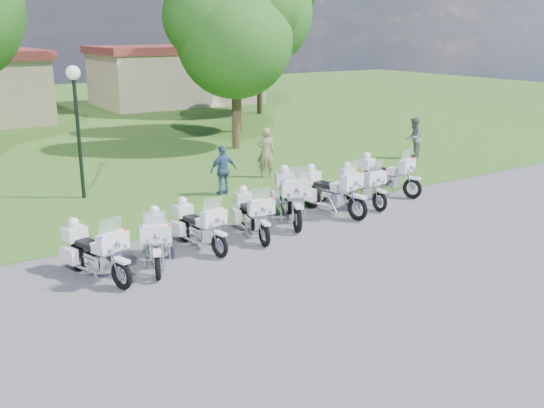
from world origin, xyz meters
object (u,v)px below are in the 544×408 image
motorcycle_5 (330,190)px  bystander_a (266,153)px  motorcycle_7 (386,174)px  motorcycle_2 (198,225)px  lamp_post (75,99)px  bystander_c (223,170)px  motorcycle_1 (156,239)px  motorcycle_6 (360,185)px  bystander_b (414,138)px  motorcycle_4 (290,195)px  motorcycle_3 (252,213)px  motorcycle_0 (94,251)px

motorcycle_5 → bystander_a: 4.91m
motorcycle_5 → motorcycle_7: bearing=-176.7°
motorcycle_2 → lamp_post: 6.77m
lamp_post → bystander_c: (4.00, -2.06, -2.34)m
motorcycle_1 → motorcycle_7: (8.78, 1.84, 0.04)m
motorcycle_2 → motorcycle_6: motorcycle_6 is taller
motorcycle_6 → bystander_c: (-3.03, 3.27, 0.20)m
motorcycle_6 → bystander_b: bystander_b is taller
motorcycle_2 → motorcycle_7: (7.49, 1.36, 0.06)m
bystander_b → motorcycle_2: bearing=-11.6°
motorcycle_1 → motorcycle_6: 7.37m
motorcycle_5 → motorcycle_4: bearing=-13.1°
motorcycle_2 → bystander_c: bearing=-133.8°
motorcycle_3 → motorcycle_5: size_ratio=0.88×
motorcycle_4 → bystander_a: bystander_a is taller
motorcycle_7 → bystander_a: (-2.09, 4.08, 0.25)m
motorcycle_5 → lamp_post: bearing=-55.8°
motorcycle_3 → motorcycle_7: bearing=-157.3°
motorcycle_0 → bystander_b: size_ratio=1.27×
motorcycle_1 → motorcycle_5: motorcycle_5 is taller
motorcycle_1 → lamp_post: size_ratio=0.50×
motorcycle_1 → motorcycle_6: bearing=-148.9°
motorcycle_1 → bystander_a: (6.69, 5.91, 0.29)m
motorcycle_3 → lamp_post: bearing=-55.8°
motorcycle_4 → motorcycle_7: bearing=-147.7°
motorcycle_5 → bystander_b: bearing=-162.3°
motorcycle_0 → motorcycle_4: bearing=173.5°
motorcycle_0 → bystander_c: size_ratio=1.34×
motorcycle_3 → motorcycle_6: bearing=-159.7°
motorcycle_1 → motorcycle_5: (5.89, 1.08, 0.07)m
motorcycle_2 → motorcycle_3: size_ratio=0.98×
bystander_a → motorcycle_1: bearing=79.4°
motorcycle_3 → lamp_post: size_ratio=0.52×
motorcycle_0 → motorcycle_7: bearing=172.8°
motorcycle_0 → bystander_c: bystander_c is taller
lamp_post → bystander_c: lamp_post is taller
bystander_b → motorcycle_5: bearing=-4.2°
motorcycle_7 → motorcycle_6: bearing=0.6°
bystander_a → bystander_b: (6.98, -0.50, -0.05)m
motorcycle_6 → motorcycle_5: bearing=10.8°
motorcycle_2 → bystander_b: bearing=-166.7°
motorcycle_4 → bystander_c: (-0.26, 3.46, 0.09)m
motorcycle_0 → motorcycle_5: (7.33, 1.11, 0.06)m
motorcycle_1 → lamp_post: (0.21, 6.65, 2.54)m
motorcycle_1 → motorcycle_2: size_ratio=0.99×
motorcycle_0 → motorcycle_2: motorcycle_0 is taller
motorcycle_7 → bystander_c: size_ratio=1.39×
motorcycle_3 → motorcycle_6: (4.35, 0.76, 0.01)m
motorcycle_1 → motorcycle_2: motorcycle_1 is taller
motorcycle_5 → bystander_b: size_ratio=1.42×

